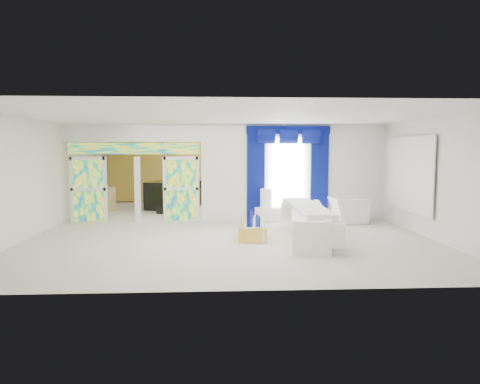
{
  "coord_description": "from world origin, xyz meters",
  "views": [
    {
      "loc": [
        -0.29,
        -12.7,
        2.21
      ],
      "look_at": [
        0.3,
        -1.2,
        1.1
      ],
      "focal_mm": 32.83,
      "sensor_mm": 36.0,
      "label": 1
    }
  ],
  "objects": [
    {
      "name": "grand_piano",
      "position": [
        -1.96,
        4.05,
        0.51
      ],
      "size": [
        2.06,
        2.38,
        1.02
      ],
      "primitive_type": "cube",
      "rotation": [
        0.0,
        0.0,
        -0.29
      ],
      "color": "black",
      "rests_on": "ground"
    },
    {
      "name": "piano_bench",
      "position": [
        -1.96,
        2.45,
        0.14
      ],
      "size": [
        0.89,
        0.55,
        0.28
      ],
      "primitive_type": "cube",
      "rotation": [
        0.0,
        0.0,
        -0.29
      ],
      "color": "black",
      "rests_on": "ground"
    },
    {
      "name": "blue_pelmet",
      "position": [
        1.9,
        0.87,
        2.82
      ],
      "size": [
        2.6,
        0.12,
        0.25
      ],
      "primitive_type": "cube",
      "color": "#031547",
      "rests_on": "dividing_wall"
    },
    {
      "name": "dividing_header",
      "position": [
        -2.85,
        1.0,
        2.73
      ],
      "size": [
        4.3,
        0.18,
        0.55
      ],
      "primitive_type": "cube",
      "color": "white",
      "rests_on": "dividing_wall"
    },
    {
      "name": "dividing_wall",
      "position": [
        2.15,
        1.0,
        1.5
      ],
      "size": [
        5.7,
        0.18,
        3.0
      ],
      "primitive_type": "cube",
      "color": "white",
      "rests_on": "ground"
    },
    {
      "name": "blue_drape_right",
      "position": [
        2.9,
        0.87,
        1.4
      ],
      "size": [
        0.55,
        0.1,
        2.8
      ],
      "primitive_type": "cube",
      "color": "#031547",
      "rests_on": "ground"
    },
    {
      "name": "gold_curtains",
      "position": [
        0.0,
        5.9,
        1.5
      ],
      "size": [
        9.7,
        0.12,
        2.9
      ],
      "primitive_type": "cube",
      "color": "#AE9029",
      "rests_on": "ground"
    },
    {
      "name": "window_pane",
      "position": [
        1.9,
        0.9,
        1.45
      ],
      "size": [
        1.0,
        0.02,
        2.3
      ],
      "primitive_type": "cube",
      "color": "white",
      "rests_on": "dividing_wall"
    },
    {
      "name": "floor",
      "position": [
        0.0,
        0.0,
        0.0
      ],
      "size": [
        12.0,
        12.0,
        0.0
      ],
      "primitive_type": "plane",
      "color": "#B7AF9E",
      "rests_on": "ground"
    },
    {
      "name": "armchair",
      "position": [
        3.67,
        0.41,
        0.38
      ],
      "size": [
        1.08,
        1.22,
        0.77
      ],
      "primitive_type": "imported",
      "rotation": [
        0.0,
        0.0,
        1.61
      ],
      "color": "white",
      "rests_on": "ground"
    },
    {
      "name": "blue_drape_left",
      "position": [
        0.9,
        0.87,
        1.4
      ],
      "size": [
        0.55,
        0.1,
        2.8
      ],
      "primitive_type": "cube",
      "color": "#031547",
      "rests_on": "ground"
    },
    {
      "name": "console_table",
      "position": [
        1.5,
        0.68,
        0.22
      ],
      "size": [
        1.32,
        0.5,
        0.43
      ],
      "primitive_type": "cube",
      "rotation": [
        0.0,
        0.0,
        -0.07
      ],
      "color": "white",
      "rests_on": "ground"
    },
    {
      "name": "stained_panel_right",
      "position": [
        -1.42,
        1.0,
        1.0
      ],
      "size": [
        0.95,
        0.04,
        2.0
      ],
      "primitive_type": "cube",
      "color": "#994C3F",
      "rests_on": "ground"
    },
    {
      "name": "coffee_table",
      "position": [
        0.6,
        -1.69,
        0.19
      ],
      "size": [
        0.81,
        1.74,
        0.37
      ],
      "primitive_type": "cube",
      "rotation": [
        0.0,
        0.0,
        -0.16
      ],
      "color": "gold",
      "rests_on": "ground"
    },
    {
      "name": "decanters",
      "position": [
        0.64,
        -1.82,
        0.47
      ],
      "size": [
        0.14,
        1.11,
        0.23
      ],
      "color": "navy",
      "rests_on": "coffee_table"
    },
    {
      "name": "chandelier",
      "position": [
        -2.3,
        3.4,
        2.65
      ],
      "size": [
        0.6,
        0.6,
        0.6
      ],
      "primitive_type": "sphere",
      "color": "gold",
      "rests_on": "ceiling"
    },
    {
      "name": "stained_transom",
      "position": [
        -2.85,
        1.0,
        2.25
      ],
      "size": [
        4.0,
        0.05,
        0.35
      ],
      "primitive_type": "cube",
      "color": "#994C3F",
      "rests_on": "dividing_header"
    },
    {
      "name": "stained_panel_left",
      "position": [
        -4.28,
        1.0,
        1.0
      ],
      "size": [
        0.95,
        0.04,
        2.0
      ],
      "primitive_type": "cube",
      "color": "#994C3F",
      "rests_on": "ground"
    },
    {
      "name": "tv_console",
      "position": [
        -4.38,
        3.46,
        0.43
      ],
      "size": [
        0.62,
        0.57,
        0.85
      ],
      "primitive_type": "cube",
      "rotation": [
        0.0,
        0.0,
        -0.06
      ],
      "color": "tan",
      "rests_on": "ground"
    },
    {
      "name": "wall_mirror",
      "position": [
        4.94,
        -1.0,
        1.55
      ],
      "size": [
        0.04,
        2.7,
        1.9
      ],
      "primitive_type": "cube",
      "color": "white",
      "rests_on": "ground"
    },
    {
      "name": "white_sofa",
      "position": [
        1.95,
        -1.99,
        0.36
      ],
      "size": [
        1.39,
        3.87,
        0.72
      ],
      "primitive_type": "cube",
      "rotation": [
        0.0,
        0.0,
        -0.16
      ],
      "color": "white",
      "rests_on": "ground"
    },
    {
      "name": "table_lamp",
      "position": [
        1.2,
        0.68,
        0.72
      ],
      "size": [
        0.36,
        0.36,
        0.58
      ],
      "primitive_type": "cylinder",
      "color": "white",
      "rests_on": "console_table"
    }
  ]
}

